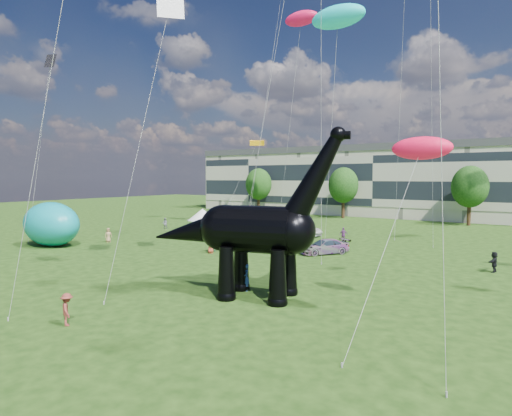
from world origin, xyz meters
The scene contains 13 objects.
ground centered at (0.00, 0.00, 0.00)m, with size 220.00×220.00×0.00m, color #16330C.
terrace_row centered at (-8.00, 62.00, 6.00)m, with size 78.00×11.00×12.00m, color beige.
tree_far_left centered at (-30.00, 53.00, 6.29)m, with size 5.20×5.20×9.44m.
tree_mid_left centered at (-12.00, 53.00, 6.29)m, with size 5.20×5.20×9.44m.
tree_mid_right centered at (8.00, 53.00, 6.29)m, with size 5.20×5.20×9.44m.
dinosaur_sculpture centered at (3.17, 3.61, 3.92)m, with size 12.69×5.12×10.39m.
car_silver centered at (-13.41, 23.12, 0.79)m, with size 1.86×4.62×1.57m, color #B0B0B5.
car_grey centered at (-13.54, 22.81, 0.67)m, with size 1.42×4.07×1.34m, color slate.
car_white centered at (-7.05, 29.10, 0.73)m, with size 2.42×5.24×1.46m, color white.
car_dark centered at (0.69, 19.19, 0.69)m, with size 1.93×4.75×1.38m, color #595960.
gazebo_left centered at (-21.67, 27.08, 1.99)m, with size 5.27×5.27×2.83m.
inflatable_teal centered at (-24.90, 7.14, 2.31)m, with size 7.38×4.61×4.61m, color #0D939F.
visitors centered at (-3.17, 14.52, 0.83)m, with size 52.72×37.58×1.75m.
Camera 1 is at (18.05, -17.15, 7.23)m, focal length 30.00 mm.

